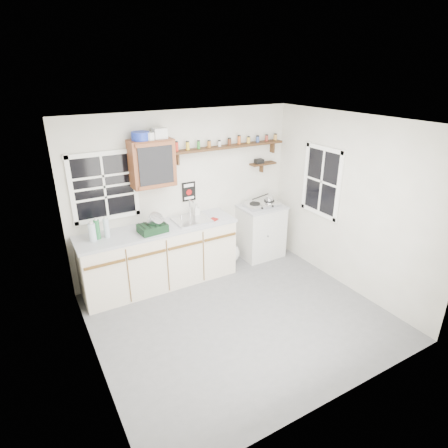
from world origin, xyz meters
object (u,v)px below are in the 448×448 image
object	(u,v)px
right_cabinet	(261,231)
hotplate	(262,204)
dish_rack	(153,226)
spice_shelf	(229,146)
main_cabinet	(160,256)
upper_cabinet	(152,163)

from	to	relation	value
right_cabinet	hotplate	bearing A→B (deg)	-118.39
right_cabinet	dish_rack	size ratio (longest dim) A/B	2.28
spice_shelf	main_cabinet	bearing A→B (deg)	-170.73
hotplate	right_cabinet	bearing A→B (deg)	62.99
upper_cabinet	hotplate	size ratio (longest dim) A/B	1.11
spice_shelf	hotplate	size ratio (longest dim) A/B	3.27
main_cabinet	right_cabinet	xyz separation A→B (m)	(1.83, 0.03, -0.01)
main_cabinet	spice_shelf	distance (m)	1.98
right_cabinet	upper_cabinet	distance (m)	2.26
spice_shelf	dish_rack	distance (m)	1.71
upper_cabinet	spice_shelf	world-z (taller)	upper_cabinet
main_cabinet	dish_rack	bearing A→B (deg)	-133.95
right_cabinet	hotplate	world-z (taller)	hotplate
right_cabinet	upper_cabinet	world-z (taller)	upper_cabinet
spice_shelf	dish_rack	size ratio (longest dim) A/B	4.80
upper_cabinet	spice_shelf	size ratio (longest dim) A/B	0.34
upper_cabinet	dish_rack	distance (m)	0.86
right_cabinet	main_cabinet	bearing A→B (deg)	-179.21
spice_shelf	hotplate	bearing A→B (deg)	-21.79
main_cabinet	upper_cabinet	distance (m)	1.37
main_cabinet	spice_shelf	xyz separation A→B (m)	(1.30, 0.21, 1.47)
dish_rack	upper_cabinet	bearing A→B (deg)	55.88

